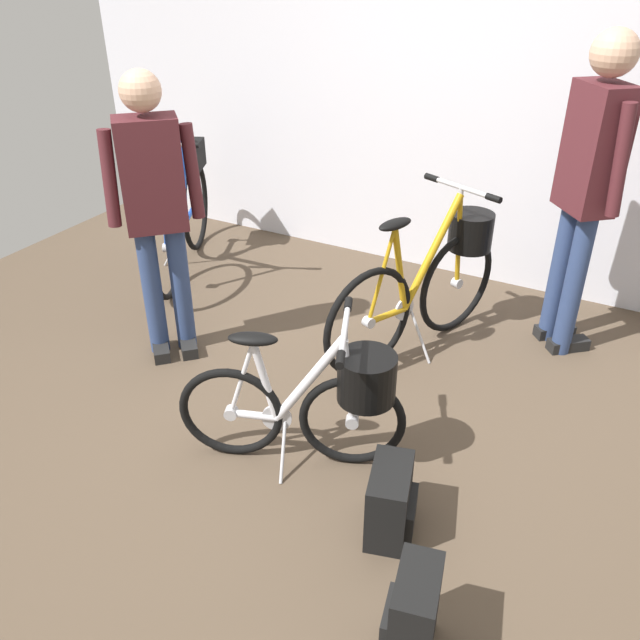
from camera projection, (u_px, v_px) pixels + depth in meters
ground_plane at (288, 439)px, 3.24m from camera, size 6.00×6.00×0.00m
back_wall at (461, 49)px, 4.16m from camera, size 6.00×0.10×3.03m
folding_bike_foreground at (319, 397)px, 2.93m from camera, size 0.99×0.56×0.75m
display_bike_left at (183, 206)px, 4.70m from camera, size 0.72×1.39×1.04m
display_bike_right at (431, 277)px, 3.79m from camera, size 0.65×1.28×0.96m
visitor_near_wall at (155, 205)px, 3.49m from camera, size 0.40×0.40×1.59m
visitor_browsing at (588, 179)px, 3.47m from camera, size 0.39×0.42×1.77m
backpack_on_floor at (413, 617)px, 2.19m from camera, size 0.21×0.29×0.38m
handbag_on_floor at (390, 501)px, 2.67m from camera, size 0.25×0.33×0.32m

